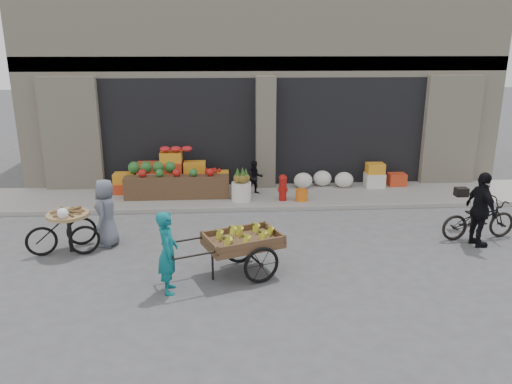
{
  "coord_description": "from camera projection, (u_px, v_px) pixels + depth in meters",
  "views": [
    {
      "loc": [
        -1.16,
        -9.1,
        4.13
      ],
      "look_at": [
        -0.52,
        1.07,
        1.1
      ],
      "focal_mm": 35.0,
      "sensor_mm": 36.0,
      "label": 1
    }
  ],
  "objects": [
    {
      "name": "vendor_grey",
      "position": [
        106.0,
        213.0,
        10.48
      ],
      "size": [
        0.53,
        0.75,
        1.45
      ],
      "primitive_type": "imported",
      "rotation": [
        0.0,
        0.0,
        -1.66
      ],
      "color": "slate",
      "rests_on": "ground"
    },
    {
      "name": "vendor_woman",
      "position": [
        168.0,
        252.0,
        8.47
      ],
      "size": [
        0.39,
        0.56,
        1.46
      ],
      "primitive_type": "imported",
      "rotation": [
        0.0,
        0.0,
        1.66
      ],
      "color": "#0E676F",
      "rests_on": "ground"
    },
    {
      "name": "fruit_display",
      "position": [
        178.0,
        174.0,
        13.8
      ],
      "size": [
        3.1,
        1.12,
        1.24
      ],
      "color": "red",
      "rests_on": "sidewalk"
    },
    {
      "name": "bicycle",
      "position": [
        479.0,
        219.0,
        10.92
      ],
      "size": [
        1.77,
        0.8,
        0.9
      ],
      "primitive_type": "imported",
      "rotation": [
        0.0,
        0.0,
        1.69
      ],
      "color": "black",
      "rests_on": "ground"
    },
    {
      "name": "cyclist",
      "position": [
        481.0,
        210.0,
        10.42
      ],
      "size": [
        0.5,
        0.98,
        1.61
      ],
      "primitive_type": "imported",
      "rotation": [
        0.0,
        0.0,
        1.69
      ],
      "color": "black",
      "rests_on": "ground"
    },
    {
      "name": "right_bay_goods",
      "position": [
        356.0,
        177.0,
        14.49
      ],
      "size": [
        3.35,
        0.6,
        0.7
      ],
      "color": "silver",
      "rests_on": "sidewalk"
    },
    {
      "name": "orange_bucket",
      "position": [
        302.0,
        195.0,
        13.27
      ],
      "size": [
        0.32,
        0.32,
        0.3
      ],
      "primitive_type": "cylinder",
      "color": "orange",
      "rests_on": "sidewalk"
    },
    {
      "name": "building",
      "position": [
        258.0,
        68.0,
        16.68
      ],
      "size": [
        14.0,
        6.45,
        7.0
      ],
      "color": "beige",
      "rests_on": "ground"
    },
    {
      "name": "sidewalk",
      "position": [
        268.0,
        197.0,
        13.86
      ],
      "size": [
        18.0,
        2.2,
        0.12
      ],
      "primitive_type": "cube",
      "color": "gray",
      "rests_on": "ground"
    },
    {
      "name": "ground",
      "position": [
        285.0,
        259.0,
        9.95
      ],
      "size": [
        80.0,
        80.0,
        0.0
      ],
      "primitive_type": "plane",
      "color": "#424244",
      "rests_on": "ground"
    },
    {
      "name": "seated_person",
      "position": [
        255.0,
        178.0,
        13.78
      ],
      "size": [
        0.51,
        0.43,
        0.93
      ],
      "primitive_type": "imported",
      "rotation": [
        0.0,
        0.0,
        0.17
      ],
      "color": "black",
      "rests_on": "sidewalk"
    },
    {
      "name": "tricycle_cart",
      "position": [
        69.0,
        226.0,
        10.19
      ],
      "size": [
        1.45,
        1.08,
        0.95
      ],
      "rotation": [
        0.0,
        0.0,
        0.36
      ],
      "color": "#9E7F51",
      "rests_on": "ground"
    },
    {
      "name": "banana_cart",
      "position": [
        240.0,
        239.0,
        9.13
      ],
      "size": [
        2.48,
        1.66,
        0.97
      ],
      "rotation": [
        0.0,
        0.0,
        0.37
      ],
      "color": "brown",
      "rests_on": "ground"
    },
    {
      "name": "pineapple_bin",
      "position": [
        241.0,
        191.0,
        13.24
      ],
      "size": [
        0.52,
        0.52,
        0.5
      ],
      "primitive_type": "cylinder",
      "color": "silver",
      "rests_on": "sidewalk"
    },
    {
      "name": "fire_hydrant",
      "position": [
        283.0,
        186.0,
        13.22
      ],
      "size": [
        0.22,
        0.22,
        0.71
      ],
      "color": "#A5140F",
      "rests_on": "sidewalk"
    }
  ]
}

